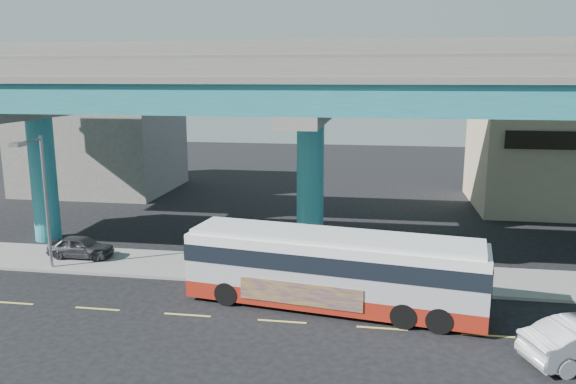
% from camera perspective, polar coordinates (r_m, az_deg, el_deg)
% --- Properties ---
extents(ground, '(120.00, 120.00, 0.00)m').
position_cam_1_polar(ground, '(23.58, -0.48, -12.72)').
color(ground, black).
rests_on(ground, ground).
extents(sidewalk, '(70.00, 4.00, 0.15)m').
position_cam_1_polar(sidewalk, '(28.59, 1.36, -8.08)').
color(sidewalk, gray).
rests_on(sidewalk, ground).
extents(lane_markings, '(58.00, 0.12, 0.01)m').
position_cam_1_polar(lane_markings, '(23.31, -0.61, -13.01)').
color(lane_markings, '#D8C64C').
rests_on(lane_markings, ground).
extents(viaduct, '(52.00, 12.40, 11.70)m').
position_cam_1_polar(viaduct, '(30.49, 2.37, 10.55)').
color(viaduct, '#1F6278').
rests_on(viaduct, ground).
extents(building_beige, '(14.00, 10.23, 7.00)m').
position_cam_1_polar(building_beige, '(46.87, 26.93, 2.78)').
color(building_beige, tan).
rests_on(building_beige, ground).
extents(building_concrete, '(12.00, 10.00, 9.00)m').
position_cam_1_polar(building_concrete, '(51.22, -18.47, 5.22)').
color(building_concrete, gray).
rests_on(building_concrete, ground).
extents(transit_bus, '(12.92, 4.61, 3.25)m').
position_cam_1_polar(transit_bus, '(24.09, 4.61, -7.64)').
color(transit_bus, maroon).
rests_on(transit_bus, ground).
extents(parked_car, '(1.42, 3.48, 1.18)m').
position_cam_1_polar(parked_car, '(32.31, -20.31, -5.23)').
color(parked_car, '#323237').
rests_on(parked_car, sidewalk).
extents(street_lamp, '(0.50, 2.25, 6.75)m').
position_cam_1_polar(street_lamp, '(29.99, -24.03, 0.79)').
color(street_lamp, gray).
rests_on(street_lamp, sidewalk).
extents(stop_sign, '(0.71, 0.10, 2.37)m').
position_cam_1_polar(stop_sign, '(26.57, 10.52, -5.82)').
color(stop_sign, gray).
rests_on(stop_sign, sidewalk).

